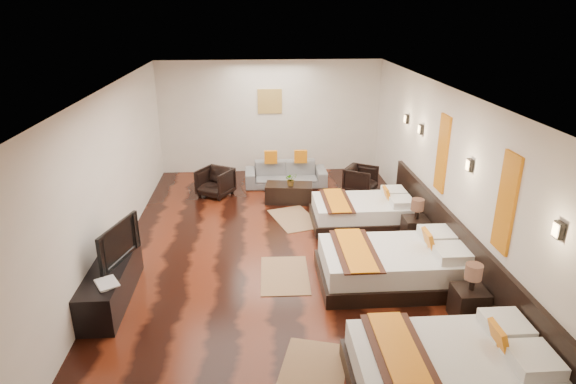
{
  "coord_description": "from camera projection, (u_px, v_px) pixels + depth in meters",
  "views": [
    {
      "loc": [
        -0.38,
        -7.35,
        4.0
      ],
      "look_at": [
        0.14,
        0.25,
        1.1
      ],
      "focal_mm": 30.52,
      "sensor_mm": 36.0,
      "label": 1
    }
  ],
  "objects": [
    {
      "name": "floor",
      "position": [
        281.0,
        258.0,
        8.3
      ],
      "size": [
        5.5,
        9.5,
        0.01
      ],
      "primitive_type": "cube",
      "color": "black",
      "rests_on": "ground"
    },
    {
      "name": "ceiling",
      "position": [
        280.0,
        92.0,
        7.31
      ],
      "size": [
        5.5,
        9.5,
        0.01
      ],
      "primitive_type": "cube",
      "color": "white",
      "rests_on": "floor"
    },
    {
      "name": "back_wall",
      "position": [
        270.0,
        117.0,
        12.23
      ],
      "size": [
        5.5,
        0.01,
        2.8
      ],
      "primitive_type": "cube",
      "color": "silver",
      "rests_on": "floor"
    },
    {
      "name": "left_wall",
      "position": [
        104.0,
        184.0,
        7.63
      ],
      "size": [
        0.01,
        9.5,
        2.8
      ],
      "primitive_type": "cube",
      "color": "silver",
      "rests_on": "floor"
    },
    {
      "name": "right_wall",
      "position": [
        448.0,
        176.0,
        7.98
      ],
      "size": [
        0.01,
        9.5,
        2.8
      ],
      "primitive_type": "cube",
      "color": "silver",
      "rests_on": "floor"
    },
    {
      "name": "headboard_panel",
      "position": [
        458.0,
        251.0,
        7.57
      ],
      "size": [
        0.08,
        6.6,
        0.9
      ],
      "primitive_type": "cube",
      "color": "black",
      "rests_on": "floor"
    },
    {
      "name": "bed_near",
      "position": [
        451.0,
        369.0,
        5.36
      ],
      "size": [
        2.17,
        1.36,
        0.83
      ],
      "color": "black",
      "rests_on": "floor"
    },
    {
      "name": "bed_mid",
      "position": [
        394.0,
        265.0,
        7.49
      ],
      "size": [
        2.24,
        1.41,
        0.85
      ],
      "color": "black",
      "rests_on": "floor"
    },
    {
      "name": "bed_far",
      "position": [
        364.0,
        212.0,
        9.53
      ],
      "size": [
        1.96,
        1.23,
        0.75
      ],
      "color": "black",
      "rests_on": "floor"
    },
    {
      "name": "nightstand_a",
      "position": [
        469.0,
        300.0,
        6.58
      ],
      "size": [
        0.43,
        0.43,
        0.84
      ],
      "color": "black",
      "rests_on": "floor"
    },
    {
      "name": "nightstand_b",
      "position": [
        415.0,
        227.0,
        8.76
      ],
      "size": [
        0.42,
        0.42,
        0.83
      ],
      "color": "black",
      "rests_on": "floor"
    },
    {
      "name": "jute_mat_near",
      "position": [
        312.0,
        374.0,
        5.67
      ],
      "size": [
        1.05,
        1.36,
        0.01
      ],
      "primitive_type": "cube",
      "rotation": [
        0.0,
        0.0,
        -0.28
      ],
      "color": "#8F6B48",
      "rests_on": "floor"
    },
    {
      "name": "jute_mat_mid",
      "position": [
        285.0,
        275.0,
        7.76
      ],
      "size": [
        0.78,
        1.22,
        0.01
      ],
      "primitive_type": "cube",
      "rotation": [
        0.0,
        0.0,
        -0.03
      ],
      "color": "#8F6B48",
      "rests_on": "floor"
    },
    {
      "name": "jute_mat_far",
      "position": [
        294.0,
        219.0,
        9.82
      ],
      "size": [
        1.07,
        1.37,
        0.01
      ],
      "primitive_type": "cube",
      "rotation": [
        0.0,
        0.0,
        0.3
      ],
      "color": "#8F6B48",
      "rests_on": "floor"
    },
    {
      "name": "tv_console",
      "position": [
        111.0,
        283.0,
        7.04
      ],
      "size": [
        0.5,
        1.8,
        0.55
      ],
      "primitive_type": "cube",
      "color": "black",
      "rests_on": "floor"
    },
    {
      "name": "tv",
      "position": [
        113.0,
        242.0,
        7.0
      ],
      "size": [
        0.41,
        1.01,
        0.59
      ],
      "primitive_type": "imported",
      "rotation": [
        0.0,
        0.0,
        1.29
      ],
      "color": "black",
      "rests_on": "tv_console"
    },
    {
      "name": "book",
      "position": [
        97.0,
        286.0,
        6.4
      ],
      "size": [
        0.4,
        0.43,
        0.03
      ],
      "primitive_type": "imported",
      "rotation": [
        0.0,
        0.0,
        0.53
      ],
      "color": "black",
      "rests_on": "tv_console"
    },
    {
      "name": "figurine",
      "position": [
        122.0,
        231.0,
        7.63
      ],
      "size": [
        0.38,
        0.38,
        0.34
      ],
      "primitive_type": "imported",
      "rotation": [
        0.0,
        0.0,
        0.19
      ],
      "color": "brown",
      "rests_on": "tv_console"
    },
    {
      "name": "sofa",
      "position": [
        286.0,
        174.0,
        11.58
      ],
      "size": [
        1.91,
        0.76,
        0.56
      ],
      "primitive_type": "imported",
      "rotation": [
        0.0,
        0.0,
        0.01
      ],
      "color": "slate",
      "rests_on": "floor"
    },
    {
      "name": "armchair_left",
      "position": [
        215.0,
        182.0,
        10.94
      ],
      "size": [
        0.93,
        0.94,
        0.63
      ],
      "primitive_type": "imported",
      "rotation": [
        0.0,
        0.0,
        -0.54
      ],
      "color": "black",
      "rests_on": "floor"
    },
    {
      "name": "armchair_right",
      "position": [
        361.0,
        180.0,
        11.15
      ],
      "size": [
        0.9,
        0.89,
        0.6
      ],
      "primitive_type": "imported",
      "rotation": [
        0.0,
        0.0,
        1.01
      ],
      "color": "black",
      "rests_on": "floor"
    },
    {
      "name": "coffee_table",
      "position": [
        289.0,
        193.0,
        10.63
      ],
      "size": [
        1.06,
        0.63,
        0.4
      ],
      "primitive_type": "cube",
      "rotation": [
        0.0,
        0.0,
        -0.13
      ],
      "color": "black",
      "rests_on": "floor"
    },
    {
      "name": "table_plant",
      "position": [
        291.0,
        179.0,
        10.44
      ],
      "size": [
        0.29,
        0.26,
        0.28
      ],
      "primitive_type": "imported",
      "rotation": [
        0.0,
        0.0,
        0.17
      ],
      "color": "#2B5F1F",
      "rests_on": "coffee_table"
    },
    {
      "name": "orange_panel_a",
      "position": [
        506.0,
        203.0,
        6.1
      ],
      "size": [
        0.04,
        0.4,
        1.3
      ],
      "primitive_type": "cube",
      "color": "#D86014",
      "rests_on": "right_wall"
    },
    {
      "name": "orange_panel_b",
      "position": [
        442.0,
        154.0,
        8.15
      ],
      "size": [
        0.04,
        0.4,
        1.3
      ],
      "primitive_type": "cube",
      "color": "#D86014",
      "rests_on": "right_wall"
    },
    {
      "name": "sconce_near",
      "position": [
        558.0,
        230.0,
        5.02
      ],
      "size": [
        0.07,
        0.12,
        0.18
      ],
      "color": "black",
      "rests_on": "right_wall"
    },
    {
      "name": "sconce_mid",
      "position": [
        469.0,
        165.0,
        7.07
      ],
      "size": [
        0.07,
        0.12,
        0.18
      ],
      "color": "black",
      "rests_on": "right_wall"
    },
    {
      "name": "sconce_far",
      "position": [
        421.0,
        129.0,
        9.12
      ],
      "size": [
        0.07,
        0.12,
        0.18
      ],
      "color": "black",
      "rests_on": "right_wall"
    },
    {
      "name": "sconce_lounge",
      "position": [
        406.0,
        119.0,
        9.96
      ],
      "size": [
        0.07,
        0.12,
        0.18
      ],
      "color": "black",
      "rests_on": "right_wall"
    },
    {
      "name": "gold_artwork",
      "position": [
        270.0,
        101.0,
        12.07
      ],
      "size": [
        0.6,
        0.04,
        0.6
      ],
      "primitive_type": "cube",
      "color": "#AD873F",
      "rests_on": "back_wall"
    }
  ]
}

